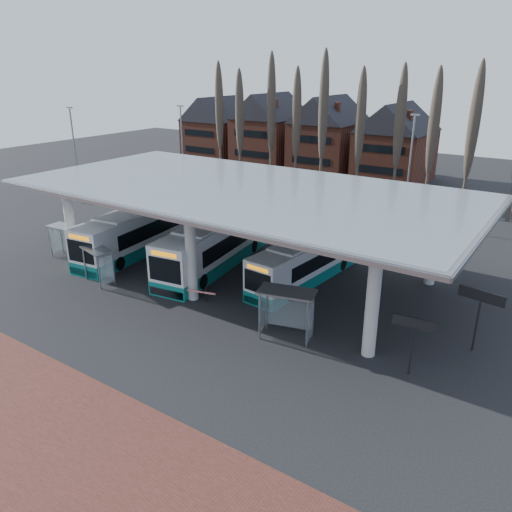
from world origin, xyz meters
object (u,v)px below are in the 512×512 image
Objects in this scene: bus_0 at (141,231)px; bus_2 at (307,261)px; shelter_2 at (287,303)px; shelter_1 at (100,258)px; shelter_0 at (67,234)px; bus_1 at (216,244)px.

bus_0 is 14.27m from bus_2.
bus_2 is 3.31× the size of shelter_2.
bus_0 is 1.16× the size of bus_2.
shelter_2 is at bearing 16.61° from shelter_1.
bus_0 is 4.54× the size of shelter_0.
bus_0 reaches higher than shelter_0.
bus_2 is 3.90× the size of shelter_0.
shelter_2 reaches higher than shelter_0.
shelter_1 is at bearing -139.83° from bus_2.
bus_2 is at bearing 2.02° from bus_0.
bus_0 reaches higher than shelter_2.
shelter_2 is (20.56, -1.08, 0.21)m from shelter_0.
shelter_1 is (-11.74, -8.29, 0.34)m from bus_2.
bus_2 reaches higher than shelter_2.
shelter_2 is at bearing -7.07° from shelter_0.
shelter_0 is (-10.69, -5.21, 0.18)m from bus_1.
bus_0 is at bearing 148.02° from shelter_2.
bus_1 reaches higher than shelter_2.
bus_2 is (7.00, 1.33, -0.26)m from bus_1.
shelter_1 is (2.36, -6.08, 0.11)m from bus_0.
shelter_0 is 20.59m from shelter_2.
shelter_2 reaches higher than shelter_1.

